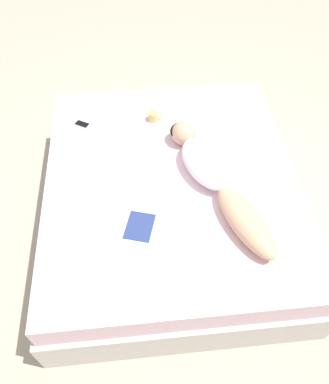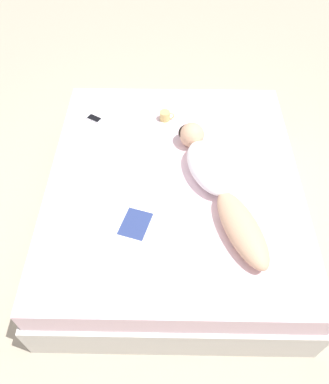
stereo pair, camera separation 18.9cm
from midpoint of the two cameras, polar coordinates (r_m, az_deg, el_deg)
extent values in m
plane|color=#B7A88E|center=(3.23, 2.97, -4.47)|extent=(12.00, 12.00, 0.00)
cube|color=beige|center=(3.08, 3.11, -2.56)|extent=(1.91, 2.20, 0.36)
cube|color=silver|center=(2.85, 3.35, 0.84)|extent=(1.85, 2.14, 0.21)
ellipsoid|color=tan|center=(2.47, 13.90, -5.56)|extent=(0.41, 0.66, 0.15)
ellipsoid|color=white|center=(2.74, 8.82, 3.68)|extent=(0.44, 0.60, 0.18)
ellipsoid|color=black|center=(2.97, 5.87, 8.93)|extent=(0.25, 0.24, 0.11)
sphere|color=tan|center=(2.96, 6.04, 8.56)|extent=(0.19, 0.19, 0.19)
cube|color=white|center=(2.58, -8.05, -3.43)|extent=(0.36, 0.39, 0.01)
cube|color=white|center=(2.51, -2.30, -5.02)|extent=(0.36, 0.39, 0.01)
cube|color=navy|center=(2.51, -2.31, -4.96)|extent=(0.24, 0.27, 0.00)
cylinder|color=tan|center=(3.20, 1.77, 11.47)|extent=(0.08, 0.08, 0.08)
cylinder|color=black|center=(3.18, 1.78, 11.94)|extent=(0.07, 0.07, 0.00)
torus|color=tan|center=(3.21, 2.63, 11.46)|extent=(0.06, 0.01, 0.06)
cube|color=silver|center=(3.27, -9.02, 10.94)|extent=(0.15, 0.13, 0.01)
cube|color=black|center=(3.27, -9.03, 11.01)|extent=(0.13, 0.11, 0.00)
camera|label=1|loc=(0.09, -87.93, 2.58)|focal=35.00mm
camera|label=2|loc=(0.09, 92.07, -2.58)|focal=35.00mm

